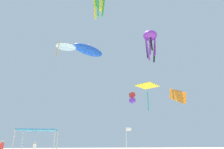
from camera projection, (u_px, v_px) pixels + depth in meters
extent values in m
cylinder|color=#B2B2B7|center=(13.00, 147.00, 14.60)|extent=(0.07, 0.07, 2.47)
cylinder|color=#B2B2B7|center=(54.00, 147.00, 15.04)|extent=(0.07, 0.07, 2.47)
cylinder|color=#B2B2B7|center=(22.00, 147.00, 17.07)|extent=(0.07, 0.07, 2.47)
cylinder|color=#B2B2B7|center=(57.00, 147.00, 17.51)|extent=(0.07, 0.07, 2.47)
cube|color=#1972B7|center=(39.00, 130.00, 16.46)|extent=(2.90, 2.71, 0.06)
cylinder|color=red|center=(2.00, 146.00, 23.10)|extent=(0.43, 0.43, 0.72)
sphere|color=tan|center=(2.00, 142.00, 23.25)|extent=(0.27, 0.27, 0.27)
cylinder|color=white|center=(35.00, 147.00, 25.69)|extent=(0.39, 0.39, 0.66)
sphere|color=tan|center=(35.00, 143.00, 25.83)|extent=(0.25, 0.25, 0.25)
cylinder|color=silver|center=(126.00, 143.00, 22.26)|extent=(0.06, 0.06, 3.14)
cube|color=white|center=(129.00, 129.00, 22.75)|extent=(0.55, 0.02, 0.35)
cylinder|color=green|center=(96.00, 0.00, 29.78)|extent=(0.43, 0.39, 2.43)
cylinder|color=yellow|center=(100.00, 2.00, 29.53)|extent=(0.29, 0.55, 3.15)
cylinder|color=green|center=(104.00, 6.00, 29.88)|extent=(0.60, 0.39, 3.87)
cylinder|color=yellow|center=(102.00, 4.00, 30.71)|extent=(0.43, 0.39, 2.43)
cylinder|color=green|center=(98.00, 7.00, 30.73)|extent=(0.29, 0.55, 3.15)
cylinder|color=yellow|center=(95.00, 7.00, 30.16)|extent=(0.60, 0.39, 3.87)
cube|color=red|center=(132.00, 95.00, 42.37)|extent=(1.33, 1.40, 1.02)
cube|color=purple|center=(132.00, 100.00, 42.02)|extent=(1.33, 1.40, 1.02)
cone|color=white|center=(66.00, 45.00, 43.84)|extent=(5.91, 5.92, 1.00)
cylinder|color=orange|center=(58.00, 49.00, 42.20)|extent=(1.05, 1.40, 3.04)
cube|color=yellow|center=(147.00, 86.00, 27.82)|extent=(3.45, 3.45, 0.15)
cylinder|color=teal|center=(148.00, 101.00, 27.19)|extent=(0.16, 0.16, 2.60)
cube|color=orange|center=(177.00, 96.00, 33.48)|extent=(0.74, 5.82, 3.51)
cube|color=white|center=(178.00, 100.00, 33.24)|extent=(0.39, 4.48, 1.94)
ellipsoid|color=blue|center=(88.00, 50.00, 47.87)|extent=(8.07, 6.37, 2.48)
cone|color=orange|center=(89.00, 45.00, 48.26)|extent=(1.64, 1.65, 0.91)
ellipsoid|color=purple|center=(150.00, 36.00, 40.79)|extent=(3.20, 3.20, 1.98)
cylinder|color=purple|center=(150.00, 47.00, 40.91)|extent=(0.36, 0.60, 3.06)
cylinder|color=black|center=(147.00, 48.00, 40.39)|extent=(0.60, 0.56, 3.97)
cylinder|color=purple|center=(148.00, 49.00, 39.45)|extent=(0.76, 0.46, 4.88)
cylinder|color=black|center=(151.00, 43.00, 39.33)|extent=(0.36, 0.60, 3.06)
cylinder|color=purple|center=(155.00, 46.00, 39.56)|extent=(0.60, 0.56, 3.97)
cylinder|color=black|center=(154.00, 50.00, 40.21)|extent=(0.76, 0.46, 4.88)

